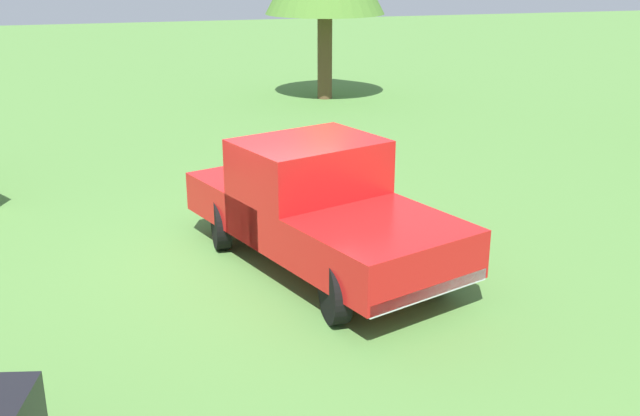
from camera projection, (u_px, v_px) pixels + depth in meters
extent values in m
plane|color=#54843D|center=(277.00, 258.00, 11.07)|extent=(80.00, 80.00, 0.00)
cylinder|color=black|center=(433.00, 261.00, 9.96)|extent=(0.82, 0.22, 0.82)
cylinder|color=black|center=(334.00, 291.00, 9.07)|extent=(0.82, 0.22, 0.82)
cylinder|color=black|center=(309.00, 203.00, 12.24)|extent=(0.82, 0.22, 0.82)
cylinder|color=black|center=(221.00, 223.00, 11.35)|extent=(0.82, 0.22, 0.82)
cube|color=red|center=(382.00, 248.00, 9.48)|extent=(2.39, 2.45, 0.64)
cube|color=red|center=(309.00, 188.00, 10.63)|extent=(2.04, 2.33, 1.40)
cube|color=slate|center=(309.00, 158.00, 10.49)|extent=(1.78, 2.11, 0.48)
cube|color=red|center=(275.00, 198.00, 11.48)|extent=(2.74, 2.58, 0.60)
cube|color=silver|center=(428.00, 291.00, 8.89)|extent=(0.74, 1.80, 0.16)
cylinder|color=brown|center=(325.00, 57.00, 22.66)|extent=(0.45, 0.45, 2.55)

